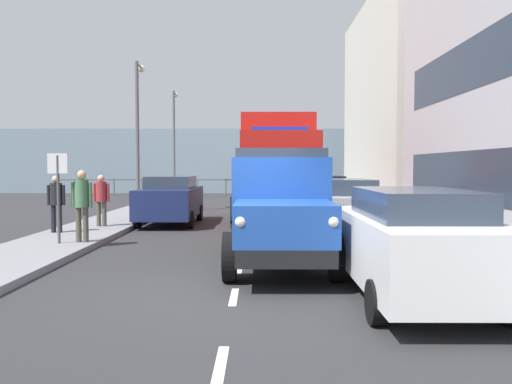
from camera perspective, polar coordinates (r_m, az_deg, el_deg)
The scene contains 19 objects.
ground_plane at distance 18.81m, azimuth -0.85°, elevation -3.47°, with size 80.00×80.00×0.00m, color #2D2D30.
sidewalk_left at distance 19.33m, azimuth 13.82°, elevation -3.16°, with size 2.29×36.80×0.15m, color gray.
sidewalk_right at distance 19.53m, azimuth -15.36°, elevation -3.12°, with size 2.29×36.80×0.15m, color gray.
road_centreline_markings at distance 18.32m, azimuth -0.88°, elevation -3.63°, with size 0.12×32.19×0.01m.
building_far_block at distance 29.41m, azimuth 19.37°, elevation 9.19°, with size 7.62×12.95×10.80m.
sea_horizon at distance 40.10m, azimuth -0.18°, elevation 3.46°, with size 80.00×0.80×5.00m, color gray.
seawall_railing at distance 36.52m, azimuth -0.24°, elevation 1.04°, with size 28.08×0.08×1.20m.
truck_vintage_blue at distance 10.48m, azimuth 2.75°, elevation -2.04°, with size 2.17×5.64×2.43m.
lorry_cargo_red at distance 18.81m, azimuth 2.31°, elevation 2.86°, with size 2.58×8.20×3.87m.
car_white_kerbside_near at distance 8.44m, azimuth 16.90°, elevation -5.27°, with size 1.92×4.60×1.72m.
car_silver_kerbside_1 at distance 14.82m, azimuth 9.67°, elevation -1.74°, with size 1.83×4.30×1.72m.
car_maroon_kerbside_2 at distance 19.88m, azimuth 7.30°, elevation -0.57°, with size 1.88×4.02×1.72m.
car_navy_oppositeside_0 at distance 18.67m, azimuth -9.48°, elevation -0.80°, with size 1.96×4.29×1.72m.
pedestrian_strolling at distance 13.72m, azimuth -18.81°, elevation -0.80°, with size 0.53×0.34×1.83m.
pedestrian_with_bag at distance 15.98m, azimuth -21.34°, elevation -0.74°, with size 0.53×0.34×1.66m.
pedestrian_couple_a at distance 17.19m, azimuth -16.83°, elevation -0.44°, with size 0.53×0.34×1.65m.
lamp_post_promenade at distance 23.21m, azimuth -12.97°, elevation 7.56°, with size 0.32×1.14×6.48m.
lamp_post_far at distance 33.53m, azimuth -9.07°, elevation 6.37°, with size 0.32×1.14×6.76m.
street_sign at distance 13.67m, azimuth -21.15°, elevation 1.03°, with size 0.50×0.07×2.25m.
Camera 1 is at (-0.41, 8.42, 2.07)m, focal length 35.98 mm.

